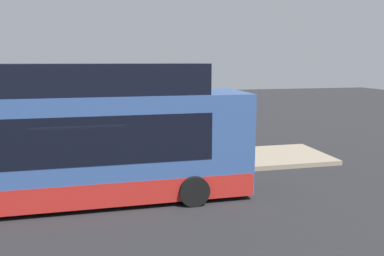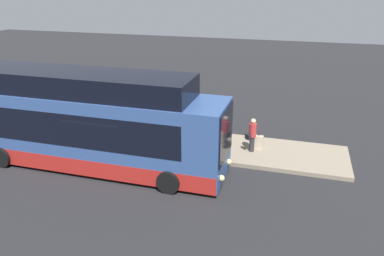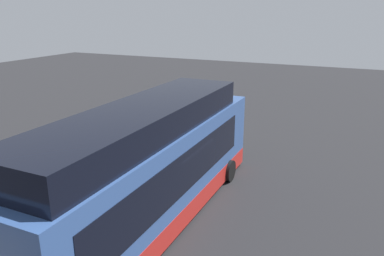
# 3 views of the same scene
# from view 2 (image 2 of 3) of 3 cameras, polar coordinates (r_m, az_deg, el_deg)

# --- Properties ---
(ground) EXTENTS (80.00, 80.00, 0.00)m
(ground) POSITION_cam_2_polar(r_m,az_deg,el_deg) (16.61, -12.46, -5.91)
(ground) COLOR #232326
(platform) EXTENTS (20.00, 3.23, 0.18)m
(platform) POSITION_cam_2_polar(r_m,az_deg,el_deg) (19.16, -7.98, -1.48)
(platform) COLOR gray
(platform) RESTS_ON ground
(bus_lead) EXTENTS (11.86, 2.86, 4.12)m
(bus_lead) POSITION_cam_2_polar(r_m,az_deg,el_deg) (16.39, -15.73, 0.51)
(bus_lead) COLOR #33518C
(bus_lead) RESTS_ON ground
(passenger_boarding) EXTENTS (0.61, 0.44, 1.60)m
(passenger_boarding) POSITION_cam_2_polar(r_m,az_deg,el_deg) (17.96, 3.62, 0.33)
(passenger_boarding) COLOR #4C476B
(passenger_boarding) RESTS_ON platform
(passenger_waiting) EXTENTS (0.56, 0.58, 1.59)m
(passenger_waiting) POSITION_cam_2_polar(r_m,az_deg,el_deg) (17.16, 9.15, -0.89)
(passenger_waiting) COLOR #2D2D33
(passenger_waiting) RESTS_ON platform
(suitcase) EXTENTS (0.42, 0.22, 0.87)m
(suitcase) POSITION_cam_2_polar(r_m,az_deg,el_deg) (17.73, 10.09, -2.12)
(suitcase) COLOR beige
(suitcase) RESTS_ON platform
(sign_post) EXTENTS (0.10, 0.68, 2.35)m
(sign_post) POSITION_cam_2_polar(r_m,az_deg,el_deg) (19.65, -14.88, 3.51)
(sign_post) COLOR #4C4C51
(sign_post) RESTS_ON platform
(trash_bin) EXTENTS (0.44, 0.44, 0.65)m
(trash_bin) POSITION_cam_2_polar(r_m,az_deg,el_deg) (19.24, -16.90, -0.79)
(trash_bin) COLOR #3F3F44
(trash_bin) RESTS_ON platform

